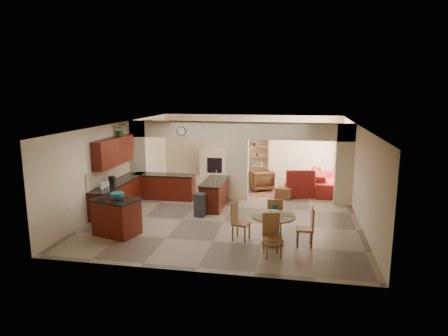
% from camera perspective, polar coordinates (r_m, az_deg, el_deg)
% --- Properties ---
extents(floor, '(10.00, 10.00, 0.00)m').
position_cam_1_polar(floor, '(13.61, 1.21, -5.56)').
color(floor, gray).
rests_on(floor, ground).
extents(ceiling, '(10.00, 10.00, 0.00)m').
position_cam_1_polar(ceiling, '(13.09, 1.26, 6.26)').
color(ceiling, white).
rests_on(ceiling, wall_back).
extents(wall_back, '(8.00, 0.00, 8.00)m').
position_cam_1_polar(wall_back, '(18.17, 3.78, 3.17)').
color(wall_back, beige).
rests_on(wall_back, floor).
extents(wall_front, '(8.00, 0.00, 8.00)m').
position_cam_1_polar(wall_front, '(8.52, -4.21, -6.04)').
color(wall_front, beige).
rests_on(wall_front, floor).
extents(wall_left, '(0.00, 10.00, 10.00)m').
position_cam_1_polar(wall_left, '(14.46, -14.61, 0.77)').
color(wall_left, beige).
rests_on(wall_left, floor).
extents(wall_right, '(0.00, 10.00, 10.00)m').
position_cam_1_polar(wall_right, '(13.25, 18.57, -0.37)').
color(wall_right, beige).
rests_on(wall_right, floor).
extents(partition_left_pier, '(0.60, 0.25, 2.80)m').
position_cam_1_polar(partition_left_pier, '(15.24, -12.01, 1.41)').
color(partition_left_pier, beige).
rests_on(partition_left_pier, floor).
extents(partition_center_pier, '(0.80, 0.25, 2.20)m').
position_cam_1_polar(partition_center_pier, '(14.31, 1.88, -0.20)').
color(partition_center_pier, beige).
rests_on(partition_center_pier, floor).
extents(partition_right_pier, '(0.60, 0.25, 2.80)m').
position_cam_1_polar(partition_right_pier, '(14.19, 16.83, 0.46)').
color(partition_right_pier, beige).
rests_on(partition_right_pier, floor).
extents(partition_header, '(8.00, 0.25, 0.60)m').
position_cam_1_polar(partition_header, '(14.10, 1.91, 5.39)').
color(partition_header, beige).
rests_on(partition_header, partition_center_pier).
extents(kitchen_counter, '(2.52, 3.29, 1.48)m').
position_cam_1_polar(kitchen_counter, '(14.14, -12.12, -3.23)').
color(kitchen_counter, '#3B0806').
rests_on(kitchen_counter, floor).
extents(upper_cabinets, '(0.35, 2.40, 0.90)m').
position_cam_1_polar(upper_cabinets, '(13.59, -15.44, 2.30)').
color(upper_cabinets, '#3B0806').
rests_on(upper_cabinets, wall_left).
extents(peninsula, '(0.70, 1.85, 0.91)m').
position_cam_1_polar(peninsula, '(13.49, -1.38, -3.70)').
color(peninsula, '#3B0806').
rests_on(peninsula, floor).
extents(wall_clock, '(0.34, 0.03, 0.34)m').
position_cam_1_polar(wall_clock, '(14.39, -6.11, 5.25)').
color(wall_clock, '#472317').
rests_on(wall_clock, partition_header).
extents(rug, '(1.60, 1.30, 0.01)m').
position_cam_1_polar(rug, '(15.50, 6.86, -3.54)').
color(rug, '#985737').
rests_on(rug, floor).
extents(fireplace, '(1.60, 0.35, 1.20)m').
position_cam_1_polar(fireplace, '(18.38, -1.27, 0.81)').
color(fireplace, beige).
rests_on(fireplace, floor).
extents(shelving_unit, '(1.00, 0.32, 1.80)m').
position_cam_1_polar(shelving_unit, '(18.03, 4.80, 1.49)').
color(shelving_unit, '#8F5E31').
rests_on(shelving_unit, floor).
extents(window_a, '(0.02, 0.90, 1.90)m').
position_cam_1_polar(window_a, '(15.53, 17.27, 0.58)').
color(window_a, white).
rests_on(window_a, wall_right).
extents(window_b, '(0.02, 0.90, 1.90)m').
position_cam_1_polar(window_b, '(17.19, 16.63, 1.60)').
color(window_b, white).
rests_on(window_b, wall_right).
extents(glazed_door, '(0.02, 0.70, 2.10)m').
position_cam_1_polar(glazed_door, '(16.38, 16.90, 0.60)').
color(glazed_door, white).
rests_on(glazed_door, wall_right).
extents(drape_a_left, '(0.10, 0.28, 2.30)m').
position_cam_1_polar(drape_a_left, '(14.94, 17.38, 0.17)').
color(drape_a_left, '#431E1B').
rests_on(drape_a_left, wall_right).
extents(drape_a_right, '(0.10, 0.28, 2.30)m').
position_cam_1_polar(drape_a_right, '(16.11, 16.89, 0.97)').
color(drape_a_right, '#431E1B').
rests_on(drape_a_right, wall_right).
extents(drape_b_left, '(0.10, 0.28, 2.30)m').
position_cam_1_polar(drape_b_left, '(16.60, 16.70, 1.27)').
color(drape_b_left, '#431E1B').
rests_on(drape_b_left, wall_right).
extents(drape_b_right, '(0.10, 0.28, 2.30)m').
position_cam_1_polar(drape_b_right, '(17.78, 16.30, 1.92)').
color(drape_b_right, '#431E1B').
rests_on(drape_b_right, wall_right).
extents(ceiling_fan, '(1.00, 1.00, 0.10)m').
position_cam_1_polar(ceiling_fan, '(15.94, 8.37, 6.16)').
color(ceiling_fan, white).
rests_on(ceiling_fan, ceiling).
extents(kitchen_island, '(1.36, 1.14, 1.01)m').
position_cam_1_polar(kitchen_island, '(11.34, -15.07, -6.73)').
color(kitchen_island, '#3B0806').
rests_on(kitchen_island, floor).
extents(teal_bowl, '(0.37, 0.37, 0.17)m').
position_cam_1_polar(teal_bowl, '(11.17, -14.99, -3.86)').
color(teal_bowl, '#137784').
rests_on(teal_bowl, kitchen_island).
extents(trash_can, '(0.36, 0.32, 0.68)m').
position_cam_1_polar(trash_can, '(12.54, -3.45, -5.42)').
color(trash_can, '#2A2A2D').
rests_on(trash_can, floor).
extents(dining_table, '(1.12, 1.12, 0.76)m').
position_cam_1_polar(dining_table, '(10.38, 7.03, -8.10)').
color(dining_table, '#8F5E31').
rests_on(dining_table, floor).
extents(fruit_bowl, '(0.29, 0.29, 0.16)m').
position_cam_1_polar(fruit_bowl, '(10.20, 7.00, -6.47)').
color(fruit_bowl, '#6BAA24').
rests_on(fruit_bowl, dining_table).
extents(sofa, '(2.73, 1.15, 0.79)m').
position_cam_1_polar(sofa, '(16.08, 14.54, -1.86)').
color(sofa, maroon).
rests_on(sofa, floor).
extents(chaise, '(1.19, 1.04, 0.41)m').
position_cam_1_polar(chaise, '(15.24, 10.79, -3.14)').
color(chaise, maroon).
rests_on(chaise, floor).
extents(armchair, '(1.14, 1.15, 0.79)m').
position_cam_1_polar(armchair, '(15.85, 5.32, -1.73)').
color(armchair, maroon).
rests_on(armchair, floor).
extents(ottoman, '(0.67, 0.67, 0.40)m').
position_cam_1_polar(ottoman, '(14.79, 8.56, -3.53)').
color(ottoman, maroon).
rests_on(ottoman, floor).
extents(plant, '(0.43, 0.39, 0.42)m').
position_cam_1_polar(plant, '(13.98, -14.64, 5.31)').
color(plant, '#154913').
rests_on(plant, upper_cabinets).
extents(chair_north, '(0.43, 0.44, 1.02)m').
position_cam_1_polar(chair_north, '(11.02, 7.30, -6.69)').
color(chair_north, '#8F5E31').
rests_on(chair_north, floor).
extents(chair_east, '(0.44, 0.44, 1.02)m').
position_cam_1_polar(chair_east, '(10.37, 11.96, -8.02)').
color(chair_east, '#8F5E31').
rests_on(chair_east, floor).
extents(chair_south, '(0.52, 0.52, 1.02)m').
position_cam_1_polar(chair_south, '(9.70, 6.85, -9.21)').
color(chair_south, '#8F5E31').
rests_on(chair_south, floor).
extents(chair_west, '(0.51, 0.51, 1.02)m').
position_cam_1_polar(chair_west, '(10.60, 2.05, -7.35)').
color(chair_west, '#8F5E31').
rests_on(chair_west, floor).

